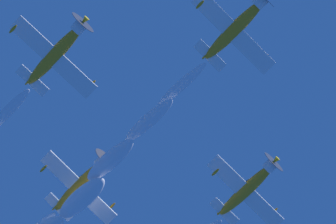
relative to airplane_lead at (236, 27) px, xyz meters
name	(u,v)px	position (x,y,z in m)	size (l,w,h in m)	color
airplane_lead	(236,27)	(0.00, 0.00, 0.00)	(7.67, 8.16, 3.55)	orange
airplane_left_wingman	(248,188)	(-13.86, 6.52, -0.79)	(7.67, 8.19, 3.42)	orange
airplane_right_wingman	(57,52)	(-6.43, -13.39, -1.21)	(7.66, 8.26, 3.24)	orange
airplane_slot_tail	(82,183)	(-18.81, -7.83, -0.07)	(7.67, 8.14, 3.47)	orange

